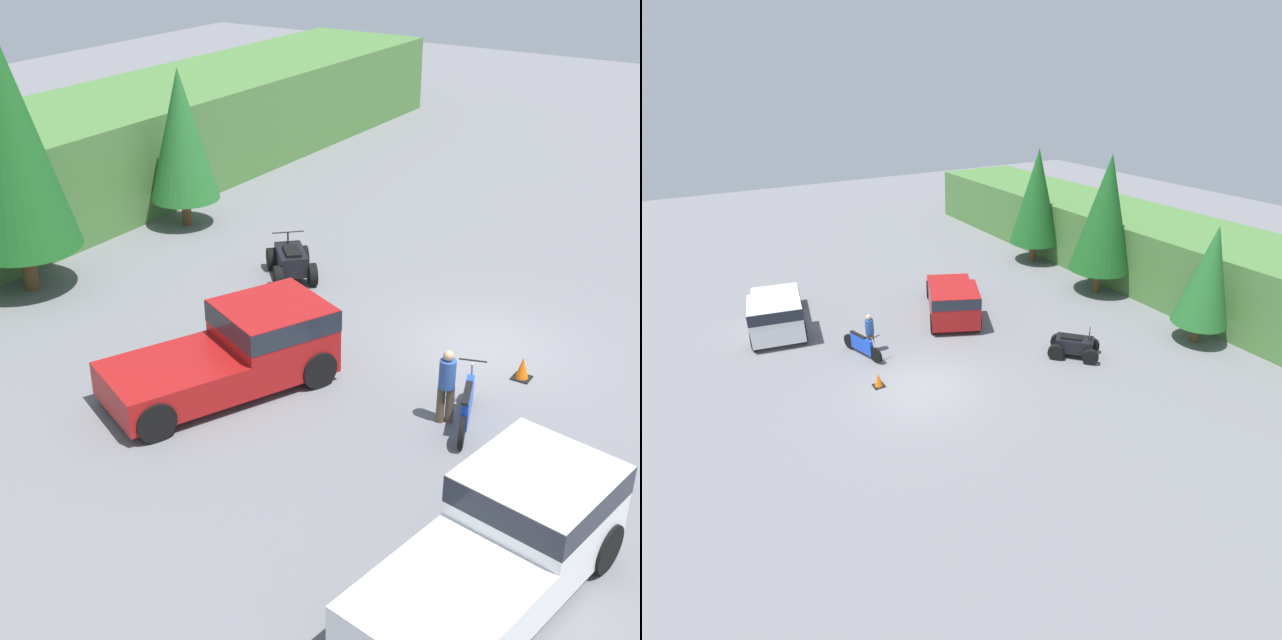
{
  "view_description": "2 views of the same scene",
  "coord_description": "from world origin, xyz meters",
  "views": [
    {
      "loc": [
        -18.41,
        -7.03,
        10.35
      ],
      "look_at": [
        -2.51,
        3.2,
        0.95
      ],
      "focal_mm": 50.0,
      "sensor_mm": 36.0,
      "label": 1
    },
    {
      "loc": [
        14.07,
        -6.5,
        10.46
      ],
      "look_at": [
        -2.51,
        3.2,
        0.95
      ],
      "focal_mm": 28.0,
      "sensor_mm": 36.0,
      "label": 2
    }
  ],
  "objects": [
    {
      "name": "tree_mid_right",
      "position": [
        2.72,
        11.82,
        3.03
      ],
      "size": [
        2.26,
        2.26,
        5.15
      ],
      "color": "brown",
      "rests_on": "ground_plane"
    },
    {
      "name": "dirt_bike",
      "position": [
        -3.4,
        -1.03,
        0.47
      ],
      "size": [
        2.29,
        0.96,
        1.13
      ],
      "rotation": [
        0.0,
        0.0,
        0.32
      ],
      "color": "black",
      "rests_on": "ground_plane"
    },
    {
      "name": "tree_mid_left",
      "position": [
        -3.59,
        12.13,
        4.17
      ],
      "size": [
        3.12,
        3.12,
        7.08
      ],
      "color": "brown",
      "rests_on": "ground_plane"
    },
    {
      "name": "quad_atv",
      "position": [
        1.02,
        6.45,
        0.47
      ],
      "size": [
        2.28,
        2.26,
        1.19
      ],
      "rotation": [
        0.0,
        0.0,
        0.77
      ],
      "color": "black",
      "rests_on": "ground_plane"
    },
    {
      "name": "rider_person",
      "position": [
        -3.54,
        -0.6,
        0.92
      ],
      "size": [
        0.48,
        0.48,
        1.7
      ],
      "rotation": [
        0.0,
        0.0,
        0.57
      ],
      "color": "brown",
      "rests_on": "ground_plane"
    },
    {
      "name": "ground_plane",
      "position": [
        0.0,
        0.0,
        0.0
      ],
      "size": [
        80.0,
        80.0,
        0.0
      ],
      "primitive_type": "plane",
      "color": "slate"
    },
    {
      "name": "traffic_cone",
      "position": [
        -0.93,
        -1.32,
        0.25
      ],
      "size": [
        0.42,
        0.42,
        0.55
      ],
      "color": "black",
      "rests_on": "ground_plane"
    },
    {
      "name": "hillside_backdrop",
      "position": [
        0.0,
        16.0,
        1.71
      ],
      "size": [
        44.0,
        6.0,
        3.41
      ],
      "color": "#477538",
      "rests_on": "ground_plane"
    },
    {
      "name": "pickup_truck_red",
      "position": [
        -4.64,
        3.94,
        0.95
      ],
      "size": [
        5.54,
        4.07,
        1.79
      ],
      "rotation": [
        0.0,
        0.0,
        -0.42
      ],
      "color": "maroon",
      "rests_on": "ground_plane"
    },
    {
      "name": "pickup_truck_second",
      "position": [
        -7.42,
        -3.53,
        0.95
      ],
      "size": [
        5.43,
        3.08,
        1.79
      ],
      "rotation": [
        0.0,
        0.0,
        -0.17
      ],
      "color": "white",
      "rests_on": "ground_plane"
    }
  ]
}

